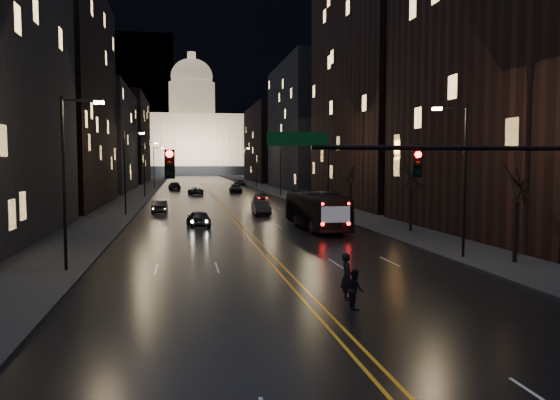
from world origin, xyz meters
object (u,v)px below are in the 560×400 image
oncoming_car_b (160,207)px  pedestrian_b (355,289)px  bus (316,210)px  pedestrian_a (347,277)px  oncoming_car_a (199,219)px  traffic_signal (475,177)px  receding_car_a (261,208)px

oncoming_car_b → pedestrian_b: (9.02, -41.49, 0.03)m
bus → pedestrian_a: size_ratio=5.91×
oncoming_car_b → pedestrian_a: 41.17m
oncoming_car_b → pedestrian_a: pedestrian_a is taller
bus → oncoming_car_a: size_ratio=2.66×
traffic_signal → pedestrian_b: 6.27m
traffic_signal → pedestrian_a: traffic_signal is taller
oncoming_car_a → oncoming_car_b: size_ratio=0.96×
oncoming_car_a → pedestrian_b: (5.16, -28.18, 0.04)m
traffic_signal → bus: (0.20, 25.80, -3.49)m
pedestrian_a → oncoming_car_a: bearing=20.5°
traffic_signal → pedestrian_b: bearing=169.6°
pedestrian_b → traffic_signal: bearing=-100.6°
traffic_signal → oncoming_car_b: bearing=107.7°
traffic_signal → bus: size_ratio=1.50×
pedestrian_b → bus: bearing=-10.9°
bus → pedestrian_a: 24.10m
oncoming_car_a → oncoming_car_b: bearing=-80.7°
traffic_signal → oncoming_car_b: traffic_signal is taller
pedestrian_a → pedestrian_b: 1.35m
oncoming_car_b → pedestrian_b: size_ratio=2.92×
pedestrian_a → pedestrian_b: (-0.08, -1.34, -0.20)m
receding_car_a → pedestrian_a: bearing=-91.8°
oncoming_car_a → receding_car_a: (6.95, 9.75, 0.05)m
oncoming_car_a → oncoming_car_b: oncoming_car_b is taller
traffic_signal → oncoming_car_a: bearing=108.4°
bus → pedestrian_a: bus is taller
traffic_signal → pedestrian_b: (-4.46, 0.82, -4.33)m
oncoming_car_a → pedestrian_b: size_ratio=2.80×
oncoming_car_a → receding_car_a: bearing=-132.4°
bus → traffic_signal: bearing=-92.5°
oncoming_car_b → receding_car_a: 11.38m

